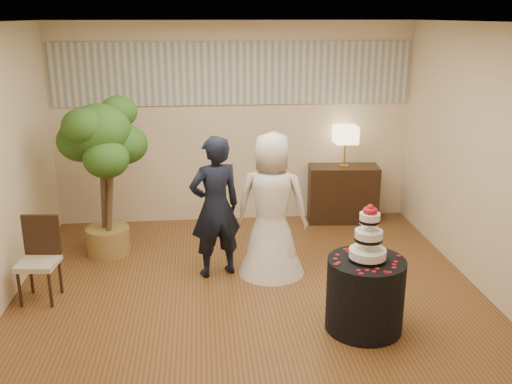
{
  "coord_description": "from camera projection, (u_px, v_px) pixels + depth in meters",
  "views": [
    {
      "loc": [
        -0.47,
        -5.4,
        2.86
      ],
      "look_at": [
        0.1,
        0.4,
        1.05
      ],
      "focal_mm": 40.0,
      "sensor_mm": 36.0,
      "label": 1
    }
  ],
  "objects": [
    {
      "name": "floor",
      "position": [
        250.0,
        298.0,
        6.02
      ],
      "size": [
        5.0,
        5.0,
        0.0
      ],
      "primitive_type": "cube",
      "color": "brown",
      "rests_on": "ground"
    },
    {
      "name": "ceiling",
      "position": [
        249.0,
        22.0,
        5.19
      ],
      "size": [
        5.0,
        5.0,
        0.0
      ],
      "primitive_type": "cube",
      "color": "white",
      "rests_on": "wall_back"
    },
    {
      "name": "wall_back",
      "position": [
        234.0,
        124.0,
        7.98
      ],
      "size": [
        5.0,
        0.06,
        2.8
      ],
      "primitive_type": "cube",
      "color": "beige",
      "rests_on": "ground"
    },
    {
      "name": "wall_front",
      "position": [
        288.0,
        285.0,
        3.23
      ],
      "size": [
        5.0,
        0.06,
        2.8
      ],
      "primitive_type": "cube",
      "color": "beige",
      "rests_on": "ground"
    },
    {
      "name": "wall_right",
      "position": [
        492.0,
        164.0,
        5.84
      ],
      "size": [
        0.06,
        5.0,
        2.8
      ],
      "primitive_type": "cube",
      "color": "beige",
      "rests_on": "ground"
    },
    {
      "name": "mural_border",
      "position": [
        234.0,
        74.0,
        7.76
      ],
      "size": [
        4.9,
        0.02,
        0.85
      ],
      "primitive_type": "cube",
      "color": "#AFAFA2",
      "rests_on": "wall_back"
    },
    {
      "name": "groom",
      "position": [
        215.0,
        207.0,
        6.36
      ],
      "size": [
        0.69,
        0.56,
        1.63
      ],
      "primitive_type": "imported",
      "rotation": [
        0.0,
        0.0,
        3.48
      ],
      "color": "black",
      "rests_on": "floor"
    },
    {
      "name": "bride",
      "position": [
        272.0,
        204.0,
        6.4
      ],
      "size": [
        0.97,
        0.94,
        1.65
      ],
      "primitive_type": "imported",
      "rotation": [
        0.0,
        0.0,
        2.9
      ],
      "color": "white",
      "rests_on": "floor"
    },
    {
      "name": "cake_table",
      "position": [
        365.0,
        294.0,
        5.35
      ],
      "size": [
        0.91,
        0.91,
        0.7
      ],
      "primitive_type": "cylinder",
      "rotation": [
        0.0,
        0.0,
        0.3
      ],
      "color": "black",
      "rests_on": "floor"
    },
    {
      "name": "wedding_cake",
      "position": [
        369.0,
        233.0,
        5.17
      ],
      "size": [
        0.35,
        0.35,
        0.54
      ],
      "primitive_type": null,
      "color": "white",
      "rests_on": "cake_table"
    },
    {
      "name": "console",
      "position": [
        343.0,
        194.0,
        8.19
      ],
      "size": [
        1.01,
        0.53,
        0.81
      ],
      "primitive_type": "cube",
      "rotation": [
        0.0,
        0.0,
        -0.1
      ],
      "color": "black",
      "rests_on": "floor"
    },
    {
      "name": "table_lamp",
      "position": [
        345.0,
        146.0,
        7.98
      ],
      "size": [
        0.31,
        0.31,
        0.58
      ],
      "primitive_type": null,
      "color": "beige",
      "rests_on": "console"
    },
    {
      "name": "ficus_tree",
      "position": [
        103.0,
        177.0,
        6.87
      ],
      "size": [
        1.03,
        1.03,
        1.98
      ],
      "primitive_type": null,
      "rotation": [
        0.0,
        0.0,
        -1.67
      ],
      "color": "#2D5C1D",
      "rests_on": "floor"
    },
    {
      "name": "side_chair",
      "position": [
        38.0,
        261.0,
        5.86
      ],
      "size": [
        0.45,
        0.46,
        0.88
      ],
      "primitive_type": null,
      "rotation": [
        0.0,
        0.0,
        -0.1
      ],
      "color": "black",
      "rests_on": "floor"
    }
  ]
}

